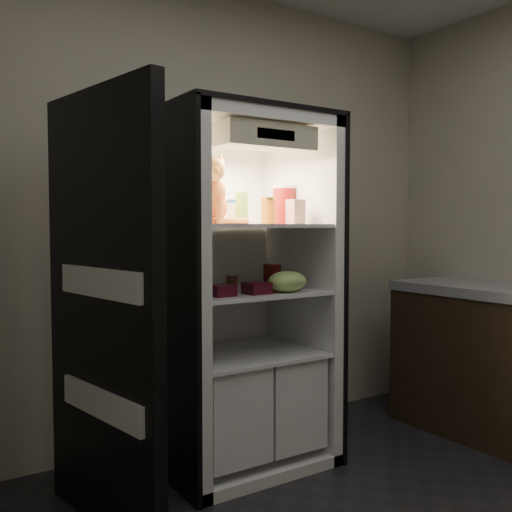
{
  "coord_description": "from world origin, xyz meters",
  "views": [
    {
      "loc": [
        -1.6,
        -1.23,
        1.28
      ],
      "look_at": [
        0.08,
        1.32,
        1.12
      ],
      "focal_mm": 40.0,
      "sensor_mm": 36.0,
      "label": 1
    }
  ],
  "objects_px": {
    "soda_can_c": "(274,276)",
    "berry_box_right": "(257,288)",
    "condiment_jar": "(232,281)",
    "pepper_jar": "(284,205)",
    "cream_carton": "(296,212)",
    "refrigerator": "(237,316)",
    "soda_can_b": "(275,275)",
    "mayo_tub": "(235,212)",
    "grape_bag": "(287,281)",
    "soda_can_a": "(269,274)",
    "tabby_cat": "(211,198)",
    "parmesan_shaker": "(242,208)",
    "salsa_jar": "(268,211)",
    "berry_box_left": "(222,291)"
  },
  "relations": [
    {
      "from": "refrigerator",
      "to": "soda_can_c",
      "type": "bearing_deg",
      "value": -25.15
    },
    {
      "from": "refrigerator",
      "to": "condiment_jar",
      "type": "height_order",
      "value": "refrigerator"
    },
    {
      "from": "berry_box_left",
      "to": "cream_carton",
      "type": "bearing_deg",
      "value": 6.62
    },
    {
      "from": "mayo_tub",
      "to": "soda_can_c",
      "type": "relative_size",
      "value": 0.97
    },
    {
      "from": "pepper_jar",
      "to": "soda_can_b",
      "type": "xyz_separation_m",
      "value": [
        -0.07,
        -0.02,
        -0.4
      ]
    },
    {
      "from": "cream_carton",
      "to": "soda_can_b",
      "type": "xyz_separation_m",
      "value": [
        -0.01,
        0.17,
        -0.35
      ]
    },
    {
      "from": "refrigerator",
      "to": "mayo_tub",
      "type": "height_order",
      "value": "refrigerator"
    },
    {
      "from": "soda_can_c",
      "to": "condiment_jar",
      "type": "relative_size",
      "value": 1.64
    },
    {
      "from": "refrigerator",
      "to": "grape_bag",
      "type": "bearing_deg",
      "value": -63.25
    },
    {
      "from": "refrigerator",
      "to": "parmesan_shaker",
      "type": "height_order",
      "value": "refrigerator"
    },
    {
      "from": "soda_can_c",
      "to": "berry_box_left",
      "type": "xyz_separation_m",
      "value": [
        -0.41,
        -0.15,
        -0.04
      ]
    },
    {
      "from": "parmesan_shaker",
      "to": "pepper_jar",
      "type": "bearing_deg",
      "value": 3.37
    },
    {
      "from": "refrigerator",
      "to": "cream_carton",
      "type": "relative_size",
      "value": 14.39
    },
    {
      "from": "pepper_jar",
      "to": "cream_carton",
      "type": "bearing_deg",
      "value": -107.69
    },
    {
      "from": "pepper_jar",
      "to": "soda_can_a",
      "type": "distance_m",
      "value": 0.41
    },
    {
      "from": "mayo_tub",
      "to": "grape_bag",
      "type": "distance_m",
      "value": 0.5
    },
    {
      "from": "mayo_tub",
      "to": "grape_bag",
      "type": "bearing_deg",
      "value": -70.17
    },
    {
      "from": "grape_bag",
      "to": "refrigerator",
      "type": "bearing_deg",
      "value": 116.75
    },
    {
      "from": "parmesan_shaker",
      "to": "cream_carton",
      "type": "height_order",
      "value": "parmesan_shaker"
    },
    {
      "from": "refrigerator",
      "to": "salsa_jar",
      "type": "distance_m",
      "value": 0.59
    },
    {
      "from": "soda_can_a",
      "to": "parmesan_shaker",
      "type": "bearing_deg",
      "value": -171.02
    },
    {
      "from": "tabby_cat",
      "to": "salsa_jar",
      "type": "relative_size",
      "value": 2.53
    },
    {
      "from": "refrigerator",
      "to": "condiment_jar",
      "type": "relative_size",
      "value": 22.43
    },
    {
      "from": "tabby_cat",
      "to": "salsa_jar",
      "type": "xyz_separation_m",
      "value": [
        0.32,
        -0.06,
        -0.06
      ]
    },
    {
      "from": "mayo_tub",
      "to": "pepper_jar",
      "type": "distance_m",
      "value": 0.31
    },
    {
      "from": "soda_can_c",
      "to": "berry_box_left",
      "type": "distance_m",
      "value": 0.44
    },
    {
      "from": "salsa_jar",
      "to": "soda_can_b",
      "type": "xyz_separation_m",
      "value": [
        0.11,
        0.09,
        -0.36
      ]
    },
    {
      "from": "refrigerator",
      "to": "pepper_jar",
      "type": "distance_m",
      "value": 0.69
    },
    {
      "from": "tabby_cat",
      "to": "soda_can_b",
      "type": "height_order",
      "value": "tabby_cat"
    },
    {
      "from": "soda_can_a",
      "to": "condiment_jar",
      "type": "height_order",
      "value": "soda_can_a"
    },
    {
      "from": "refrigerator",
      "to": "tabby_cat",
      "type": "xyz_separation_m",
      "value": [
        -0.18,
        -0.04,
        0.63
      ]
    },
    {
      "from": "parmesan_shaker",
      "to": "grape_bag",
      "type": "distance_m",
      "value": 0.48
    },
    {
      "from": "refrigerator",
      "to": "soda_can_b",
      "type": "relative_size",
      "value": 15.09
    },
    {
      "from": "grape_bag",
      "to": "pepper_jar",
      "type": "bearing_deg",
      "value": 56.73
    },
    {
      "from": "tabby_cat",
      "to": "parmesan_shaker",
      "type": "height_order",
      "value": "tabby_cat"
    },
    {
      "from": "soda_can_b",
      "to": "soda_can_c",
      "type": "xyz_separation_m",
      "value": [
        -0.06,
        -0.08,
        0.01
      ]
    },
    {
      "from": "cream_carton",
      "to": "grape_bag",
      "type": "relative_size",
      "value": 0.6
    },
    {
      "from": "soda_can_a",
      "to": "berry_box_left",
      "type": "relative_size",
      "value": 1.19
    },
    {
      "from": "berry_box_right",
      "to": "cream_carton",
      "type": "bearing_deg",
      "value": 13.46
    },
    {
      "from": "soda_can_b",
      "to": "condiment_jar",
      "type": "xyz_separation_m",
      "value": [
        -0.27,
        0.02,
        -0.02
      ]
    },
    {
      "from": "grape_bag",
      "to": "salsa_jar",
      "type": "bearing_deg",
      "value": 89.19
    },
    {
      "from": "soda_can_c",
      "to": "berry_box_right",
      "type": "distance_m",
      "value": 0.28
    },
    {
      "from": "pepper_jar",
      "to": "cream_carton",
      "type": "height_order",
      "value": "pepper_jar"
    },
    {
      "from": "refrigerator",
      "to": "soda_can_c",
      "type": "xyz_separation_m",
      "value": [
        0.18,
        -0.08,
        0.22
      ]
    },
    {
      "from": "tabby_cat",
      "to": "parmesan_shaker",
      "type": "xyz_separation_m",
      "value": [
        0.2,
        0.03,
        -0.05
      ]
    },
    {
      "from": "grape_bag",
      "to": "soda_can_c",
      "type": "bearing_deg",
      "value": 76.44
    },
    {
      "from": "mayo_tub",
      "to": "salsa_jar",
      "type": "xyz_separation_m",
      "value": [
        0.12,
        -0.15,
        0.0
      ]
    },
    {
      "from": "parmesan_shaker",
      "to": "soda_can_a",
      "type": "distance_m",
      "value": 0.42
    },
    {
      "from": "soda_can_a",
      "to": "soda_can_c",
      "type": "bearing_deg",
      "value": -113.73
    },
    {
      "from": "salsa_jar",
      "to": "berry_box_left",
      "type": "xyz_separation_m",
      "value": [
        -0.37,
        -0.14,
        -0.39
      ]
    }
  ]
}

